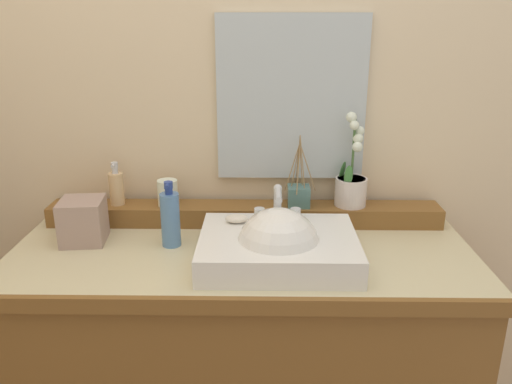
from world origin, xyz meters
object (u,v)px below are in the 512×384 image
object	(u,v)px
potted_plant	(351,183)
reed_diffuser	(299,195)
tissue_box	(83,221)
soap_bar	(237,219)
tumbler_cup	(168,193)
sink_basin	(278,249)
lotion_bottle	(170,218)
soap_dispenser	(116,187)

from	to	relation	value
potted_plant	reed_diffuser	xyz separation A→B (m)	(-0.17, -0.01, -0.04)
potted_plant	tissue_box	size ratio (longest dim) A/B	2.31
soap_bar	tumbler_cup	xyz separation A→B (m)	(-0.24, 0.18, 0.02)
tumbler_cup	reed_diffuser	xyz separation A→B (m)	(0.44, 0.00, -0.01)
sink_basin	lotion_bottle	xyz separation A→B (m)	(-0.33, 0.11, 0.05)
sink_basin	lotion_bottle	bearing A→B (deg)	161.29
sink_basin	potted_plant	bearing A→B (deg)	49.96
reed_diffuser	soap_dispenser	bearing A→B (deg)	179.47
soap_dispenser	reed_diffuser	xyz separation A→B (m)	(0.61, -0.01, -0.02)
soap_dispenser	tumbler_cup	xyz separation A→B (m)	(0.17, -0.01, -0.02)
soap_bar	potted_plant	distance (m)	0.42
lotion_bottle	tissue_box	distance (m)	0.28
soap_bar	lotion_bottle	size ratio (longest dim) A/B	0.34
soap_dispenser	reed_diffuser	bearing A→B (deg)	-0.53
tumbler_cup	soap_bar	bearing A→B (deg)	-37.09
tissue_box	potted_plant	bearing A→B (deg)	10.76
potted_plant	reed_diffuser	distance (m)	0.18
reed_diffuser	lotion_bottle	distance (m)	0.44
soap_dispenser	reed_diffuser	distance (m)	0.61
sink_basin	tumbler_cup	bearing A→B (deg)	141.90
reed_diffuser	tumbler_cup	bearing A→B (deg)	-179.53
potted_plant	tissue_box	xyz separation A→B (m)	(-0.85, -0.16, -0.08)
potted_plant	soap_dispenser	world-z (taller)	potted_plant
sink_basin	tumbler_cup	xyz separation A→B (m)	(-0.36, 0.28, 0.07)
lotion_bottle	tissue_box	world-z (taller)	lotion_bottle
potted_plant	lotion_bottle	xyz separation A→B (m)	(-0.57, -0.19, -0.06)
soap_dispenser	lotion_bottle	size ratio (longest dim) A/B	0.72
soap_dispenser	tumbler_cup	size ratio (longest dim) A/B	1.67
soap_dispenser	lotion_bottle	bearing A→B (deg)	-41.04
soap_bar	potted_plant	xyz separation A→B (m)	(0.37, 0.19, 0.05)
sink_basin	potted_plant	world-z (taller)	potted_plant
lotion_bottle	potted_plant	bearing A→B (deg)	17.99
soap_bar	tissue_box	size ratio (longest dim) A/B	0.51
lotion_bottle	tissue_box	bearing A→B (deg)	174.88
soap_bar	soap_dispenser	bearing A→B (deg)	155.21
tumbler_cup	reed_diffuser	distance (m)	0.44
potted_plant	tumbler_cup	bearing A→B (deg)	-178.91
reed_diffuser	lotion_bottle	xyz separation A→B (m)	(-0.40, -0.18, -0.01)
soap_dispenser	tissue_box	distance (m)	0.18
sink_basin	soap_bar	bearing A→B (deg)	140.01
tissue_box	tumbler_cup	bearing A→B (deg)	32.19
soap_dispenser	potted_plant	bearing A→B (deg)	0.17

